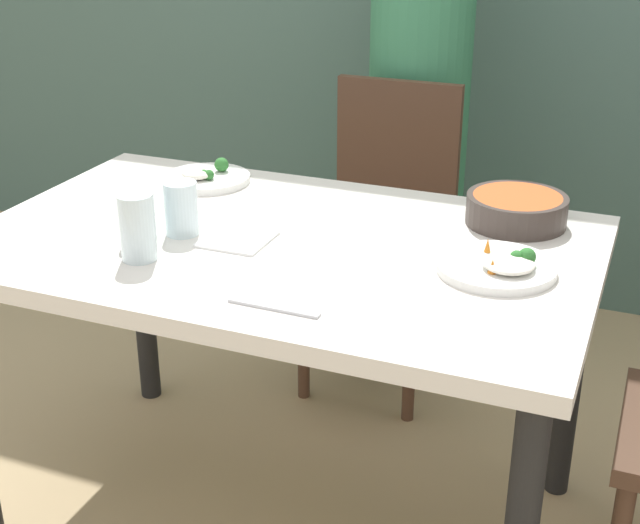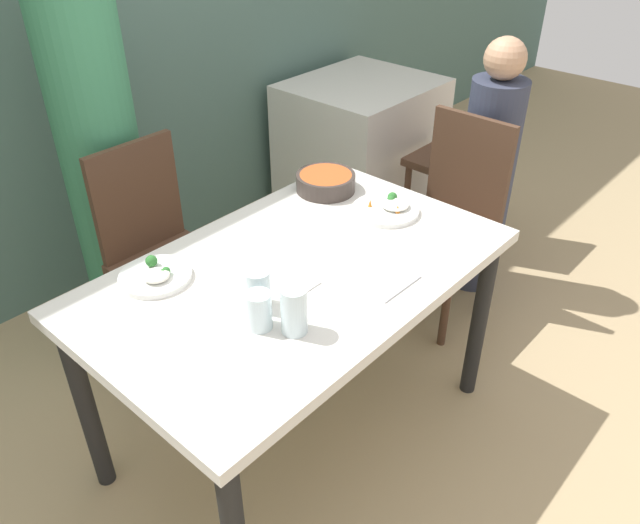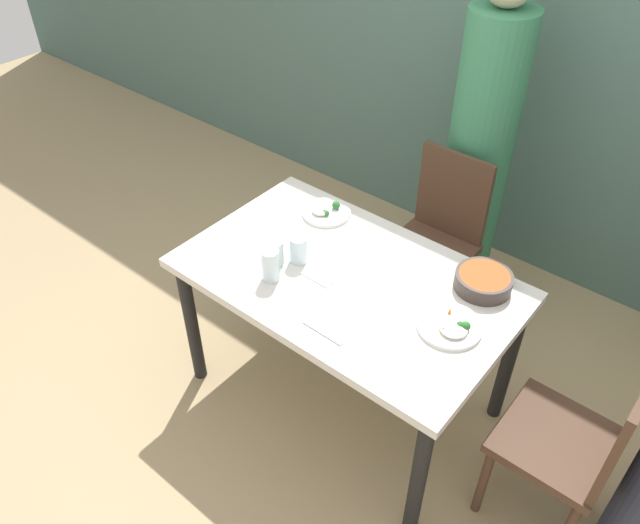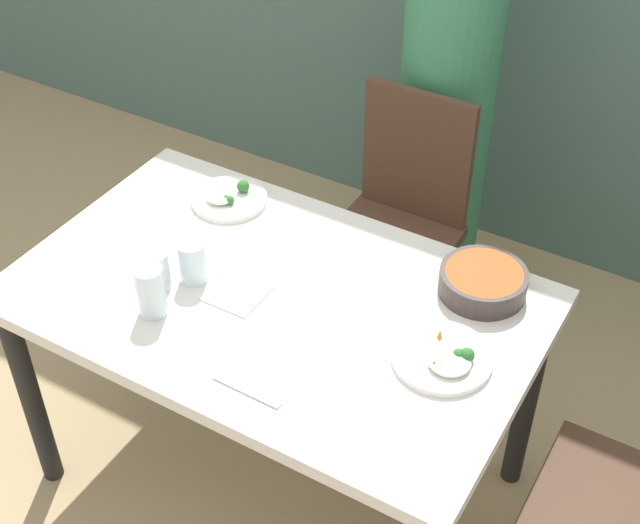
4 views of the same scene
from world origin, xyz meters
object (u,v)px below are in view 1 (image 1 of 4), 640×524
(plate_rice_adult, at_px, (500,266))
(chair_adult_spot, at_px, (384,227))
(person_adult, at_px, (419,97))
(glass_water_tall, at_px, (181,208))
(bowl_curry, at_px, (517,209))

(plate_rice_adult, bearing_deg, chair_adult_spot, 122.56)
(person_adult, distance_m, plate_rice_adult, 1.19)
(chair_adult_spot, relative_size, person_adult, 0.52)
(chair_adult_spot, xyz_separation_m, glass_water_tall, (-0.21, -0.81, 0.31))
(plate_rice_adult, bearing_deg, person_adult, 113.94)
(bowl_curry, relative_size, glass_water_tall, 1.90)
(chair_adult_spot, xyz_separation_m, plate_rice_adult, (0.48, -0.75, 0.27))
(chair_adult_spot, xyz_separation_m, person_adult, (-0.00, 0.33, 0.32))
(glass_water_tall, bearing_deg, plate_rice_adult, 4.59)
(bowl_curry, height_order, plate_rice_adult, bowl_curry)
(person_adult, bearing_deg, glass_water_tall, -100.28)
(person_adult, relative_size, bowl_curry, 7.74)
(bowl_curry, bearing_deg, person_adult, 119.80)
(chair_adult_spot, bearing_deg, bowl_curry, -45.85)
(person_adult, height_order, glass_water_tall, person_adult)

